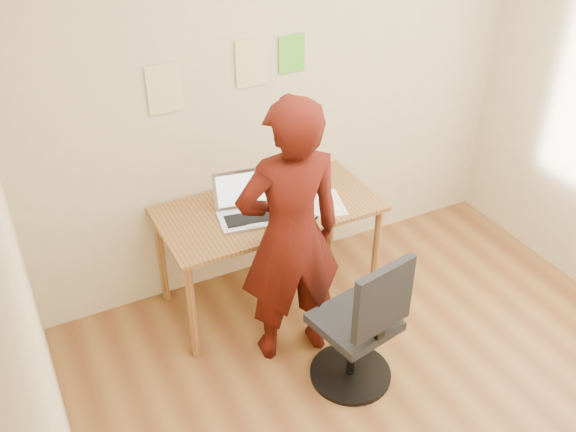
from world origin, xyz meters
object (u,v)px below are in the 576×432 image
desk (269,219)px  phone (309,216)px  laptop (245,208)px  person (290,236)px  office_chair (361,332)px

desk → phone: (0.18, -0.21, 0.09)m
phone → laptop: bearing=126.9°
person → desk: bearing=-93.9°
desk → office_chair: bearing=-81.9°
phone → desk: bearing=106.0°
laptop → person: person is taller
laptop → office_chair: (0.30, -0.91, -0.39)m
desk → phone: 0.29m
office_chair → person: person is taller
laptop → phone: (0.34, -0.19, -0.05)m
laptop → person: 0.48m
phone → person: (-0.27, -0.28, 0.11)m
desk → office_chair: office_chair is taller
desk → person: size_ratio=0.82×
office_chair → laptop: bearing=97.2°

